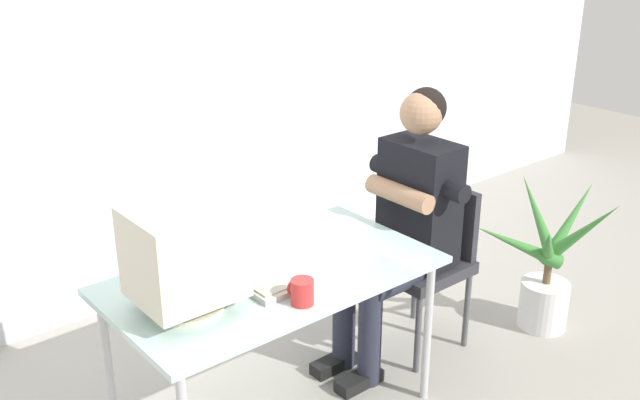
# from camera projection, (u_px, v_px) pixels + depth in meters

# --- Properties ---
(wall_back) EXTENTS (8.00, 0.10, 3.00)m
(wall_back) POSITION_uv_depth(u_px,v_px,m) (158.00, 28.00, 3.81)
(wall_back) COLOR silver
(wall_back) RESTS_ON ground_plane
(desk) EXTENTS (1.33, 0.74, 0.72)m
(desk) POSITION_uv_depth(u_px,v_px,m) (274.00, 284.00, 2.94)
(desk) COLOR #B7B7BC
(desk) RESTS_ON ground_plane
(crt_monitor) EXTENTS (0.37, 0.32, 0.40)m
(crt_monitor) POSITION_uv_depth(u_px,v_px,m) (185.00, 254.00, 2.57)
(crt_monitor) COLOR beige
(crt_monitor) RESTS_ON desk
(keyboard) EXTENTS (0.17, 0.40, 0.03)m
(keyboard) POSITION_uv_depth(u_px,v_px,m) (254.00, 277.00, 2.85)
(keyboard) COLOR silver
(keyboard) RESTS_ON desk
(office_chair) EXTENTS (0.42, 0.42, 0.83)m
(office_chair) POSITION_uv_depth(u_px,v_px,m) (427.00, 254.00, 3.59)
(office_chair) COLOR #4C4C51
(office_chair) RESTS_ON ground_plane
(person_seated) EXTENTS (0.68, 0.56, 1.34)m
(person_seated) POSITION_uv_depth(u_px,v_px,m) (405.00, 219.00, 3.40)
(person_seated) COLOR black
(person_seated) RESTS_ON ground_plane
(potted_plant) EXTENTS (0.74, 0.64, 0.80)m
(potted_plant) POSITION_uv_depth(u_px,v_px,m) (547.00, 270.00, 3.77)
(potted_plant) COLOR silver
(potted_plant) RESTS_ON ground_plane
(desk_mug) EXTENTS (0.09, 0.10, 0.10)m
(desk_mug) POSITION_uv_depth(u_px,v_px,m) (302.00, 291.00, 2.67)
(desk_mug) COLOR red
(desk_mug) RESTS_ON desk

